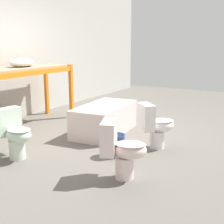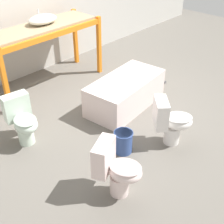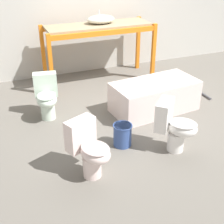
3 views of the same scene
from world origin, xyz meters
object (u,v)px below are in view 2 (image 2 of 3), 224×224
toilet_extra (22,120)px  bucket_white (123,141)px  toilet_far (116,169)px  sink_basin (43,19)px  bathtub_main (125,91)px  toilet_near (171,121)px

toilet_extra → bucket_white: size_ratio=2.20×
toilet_far → sink_basin: bearing=43.7°
sink_basin → toilet_far: sink_basin is taller
toilet_far → bucket_white: bearing=11.5°
toilet_far → toilet_extra: (-0.18, 1.60, 0.00)m
sink_basin → toilet_extra: (-1.36, -1.21, -0.84)m
bathtub_main → toilet_near: 1.15m
bathtub_main → bucket_white: size_ratio=4.60×
bathtub_main → toilet_extra: size_ratio=2.09×
sink_basin → bathtub_main: size_ratio=0.37×
toilet_extra → bucket_white: bearing=-46.3°
toilet_near → bucket_white: (-0.59, 0.35, -0.20)m
bathtub_main → toilet_near: bearing=-111.7°
toilet_extra → sink_basin: bearing=51.2°
bathtub_main → bucket_white: (-0.90, -0.75, -0.12)m
bathtub_main → toilet_near: size_ratio=2.09×
toilet_far → bathtub_main: bearing=14.5°
sink_basin → bucket_white: sink_basin is taller
toilet_far → toilet_extra: bearing=73.0°
sink_basin → toilet_extra: size_ratio=0.77×
toilet_extra → bucket_white: (0.79, -1.17, -0.20)m
toilet_extra → toilet_far: bearing=-73.9°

